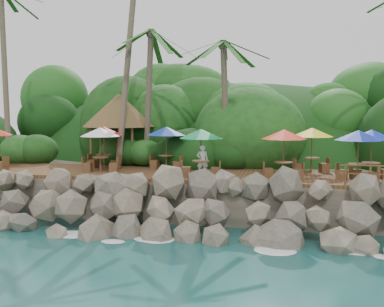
# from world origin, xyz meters

# --- Properties ---
(ground) EXTENTS (140.00, 140.00, 0.00)m
(ground) POSITION_xyz_m (0.00, 0.00, 0.00)
(ground) COLOR #19514F
(ground) RESTS_ON ground
(land_base) EXTENTS (32.00, 25.20, 2.10)m
(land_base) POSITION_xyz_m (0.00, 16.00, 1.05)
(land_base) COLOR gray
(land_base) RESTS_ON ground
(jungle_hill) EXTENTS (44.80, 28.00, 15.40)m
(jungle_hill) POSITION_xyz_m (0.00, 23.50, 0.00)
(jungle_hill) COLOR #143811
(jungle_hill) RESTS_ON ground
(seawall) EXTENTS (29.00, 4.00, 2.30)m
(seawall) POSITION_xyz_m (0.00, 2.00, 1.15)
(seawall) COLOR gray
(seawall) RESTS_ON ground
(terrace) EXTENTS (26.00, 5.00, 0.20)m
(terrace) POSITION_xyz_m (0.00, 6.00, 2.20)
(terrace) COLOR brown
(terrace) RESTS_ON land_base
(jungle_foliage) EXTENTS (44.00, 16.00, 12.00)m
(jungle_foliage) POSITION_xyz_m (0.00, 15.00, 0.00)
(jungle_foliage) COLOR #143811
(jungle_foliage) RESTS_ON ground
(foam_line) EXTENTS (25.20, 0.80, 0.06)m
(foam_line) POSITION_xyz_m (0.00, 0.30, 0.03)
(foam_line) COLOR white
(foam_line) RESTS_ON ground
(palms) EXTENTS (35.01, 6.49, 14.61)m
(palms) POSITION_xyz_m (1.26, 8.63, 12.12)
(palms) COLOR brown
(palms) RESTS_ON ground
(palapa) EXTENTS (4.84, 4.84, 4.60)m
(palapa) POSITION_xyz_m (-5.80, 9.92, 5.79)
(palapa) COLOR brown
(palapa) RESTS_ON ground
(dining_clusters) EXTENTS (23.52, 5.14, 2.53)m
(dining_clusters) POSITION_xyz_m (0.65, 5.90, 4.40)
(dining_clusters) COLOR brown
(dining_clusters) RESTS_ON terrace
(waiter) EXTENTS (0.66, 0.47, 1.69)m
(waiter) POSITION_xyz_m (0.82, 4.86, 3.14)
(waiter) COLOR silver
(waiter) RESTS_ON terrace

